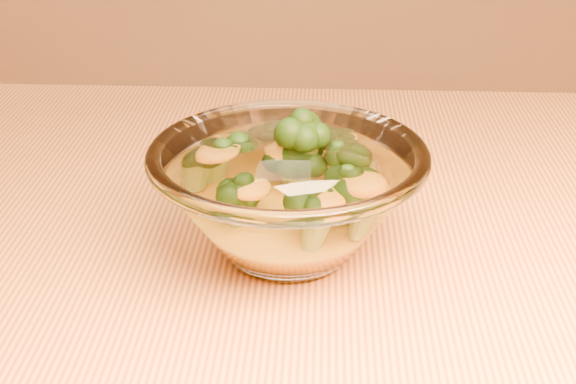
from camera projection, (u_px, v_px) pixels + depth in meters
The scene contains 3 objects.
glass_bowl at pixel (288, 197), 0.58m from camera, with size 0.20×0.20×0.09m.
cheese_sauce at pixel (288, 220), 0.59m from camera, with size 0.11×0.11×0.03m, color orange.
broccoli_heap at pixel (290, 171), 0.58m from camera, with size 0.14×0.14×0.08m.
Camera 1 is at (-0.08, -0.48, 1.06)m, focal length 50.00 mm.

